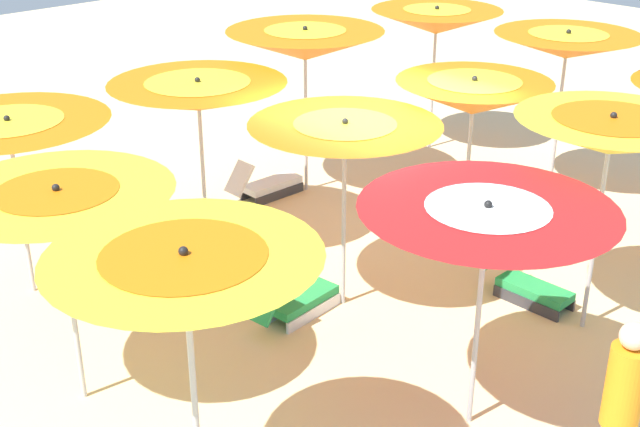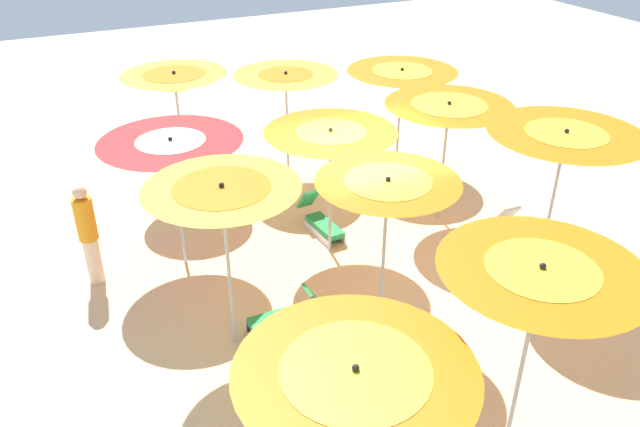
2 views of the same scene
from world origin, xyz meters
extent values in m
cube|color=beige|center=(0.00, 0.00, -0.02)|extent=(37.59, 37.59, 0.04)
cylinder|color=#B2B2B7|center=(1.96, -4.10, 1.13)|extent=(0.05, 0.05, 2.26)
cone|color=yellow|center=(1.96, -4.10, 2.26)|extent=(1.97, 1.97, 0.36)
cone|color=orange|center=(1.96, -4.10, 2.33)|extent=(1.17, 1.17, 0.21)
sphere|color=black|center=(1.96, -4.10, 2.47)|extent=(0.07, 0.07, 0.07)
cylinder|color=#B2B2B7|center=(2.67, -1.51, 1.03)|extent=(0.05, 0.05, 2.05)
cone|color=red|center=(2.67, -1.51, 2.05)|extent=(2.22, 2.22, 0.31)
cone|color=white|center=(2.67, -1.51, 2.14)|extent=(1.07, 1.07, 0.15)
sphere|color=black|center=(2.67, -1.51, 2.24)|extent=(0.07, 0.07, 0.07)
cylinder|color=#B2B2B7|center=(2.54, 0.77, 1.13)|extent=(0.05, 0.05, 2.26)
cone|color=yellow|center=(2.54, 0.77, 2.26)|extent=(1.98, 1.98, 0.39)
cone|color=orange|center=(2.54, 0.77, 2.34)|extent=(1.22, 1.22, 0.24)
sphere|color=black|center=(2.54, 0.77, 2.48)|extent=(0.07, 0.07, 0.07)
cylinder|color=#B2B2B7|center=(-0.21, -3.92, 1.02)|extent=(0.05, 0.05, 2.04)
cone|color=yellow|center=(-0.21, -3.92, 2.04)|extent=(2.10, 2.10, 0.32)
cone|color=orange|center=(-0.21, -3.92, 2.12)|extent=(1.10, 1.10, 0.17)
sphere|color=black|center=(-0.21, -3.92, 2.23)|extent=(0.07, 0.07, 0.07)
cylinder|color=#B2B2B7|center=(0.30, -0.79, 1.02)|extent=(0.05, 0.05, 2.05)
cone|color=orange|center=(0.30, -0.79, 2.05)|extent=(2.12, 2.12, 0.34)
cone|color=yellow|center=(0.30, -0.79, 2.13)|extent=(1.13, 1.13, 0.18)
sphere|color=black|center=(0.30, -0.79, 2.25)|extent=(0.07, 0.07, 0.07)
cylinder|color=#B2B2B7|center=(0.48, 1.27, 1.06)|extent=(0.05, 0.05, 2.11)
cone|color=orange|center=(0.48, 1.27, 2.11)|extent=(1.92, 1.92, 0.42)
cone|color=yellow|center=(0.48, 1.27, 2.20)|extent=(1.15, 1.15, 0.25)
sphere|color=black|center=(0.48, 1.27, 2.35)|extent=(0.07, 0.07, 0.07)
cylinder|color=#B2B2B7|center=(0.22, 3.81, 1.14)|extent=(0.05, 0.05, 2.29)
cone|color=orange|center=(0.22, 3.81, 2.29)|extent=(2.08, 2.08, 0.36)
cone|color=yellow|center=(0.22, 3.81, 2.38)|extent=(1.12, 1.12, 0.19)
sphere|color=black|center=(0.22, 3.81, 2.50)|extent=(0.07, 0.07, 0.07)
cylinder|color=#B2B2B7|center=(-2.52, -3.27, 0.98)|extent=(0.05, 0.05, 1.96)
cone|color=orange|center=(-2.52, -3.27, 1.96)|extent=(2.27, 2.27, 0.38)
cone|color=yellow|center=(-2.52, -3.27, 2.06)|extent=(1.23, 1.23, 0.21)
sphere|color=black|center=(-2.52, -3.27, 2.18)|extent=(0.07, 0.07, 0.07)
cylinder|color=#B2B2B7|center=(-2.07, -0.99, 1.03)|extent=(0.05, 0.05, 2.06)
cone|color=orange|center=(-2.07, -0.99, 2.06)|extent=(2.24, 2.24, 0.37)
cone|color=yellow|center=(-2.07, -0.99, 2.14)|extent=(1.32, 1.32, 0.22)
sphere|color=black|center=(-2.07, -0.99, 2.27)|extent=(0.07, 0.07, 0.07)
cylinder|color=#B2B2B7|center=(-2.51, 1.27, 1.13)|extent=(0.05, 0.05, 2.26)
cone|color=orange|center=(-2.51, 1.27, 2.26)|extent=(2.30, 2.30, 0.44)
cone|color=yellow|center=(-2.51, 1.27, 2.37)|extent=(1.18, 1.18, 0.23)
sphere|color=black|center=(-2.51, 1.27, 2.51)|extent=(0.07, 0.07, 0.07)
cylinder|color=#B2B2B7|center=(-2.41, 4.15, 1.10)|extent=(0.05, 0.05, 2.20)
cone|color=orange|center=(-2.41, 4.15, 2.20)|extent=(2.17, 2.17, 0.41)
cone|color=yellow|center=(-2.41, 4.15, 2.30)|extent=(1.11, 1.11, 0.21)
sphere|color=black|center=(-2.41, 4.15, 2.43)|extent=(0.07, 0.07, 0.07)
cube|color=#333338|center=(-2.88, 0.74, 0.07)|extent=(0.06, 0.94, 0.14)
cube|color=#333338|center=(-2.53, 0.73, 0.07)|extent=(0.06, 0.94, 0.14)
cube|color=white|center=(-2.70, 0.74, 0.19)|extent=(0.37, 0.94, 0.10)
cube|color=white|center=(-2.72, 0.12, 0.45)|extent=(0.36, 0.35, 0.45)
cube|color=#333338|center=(1.88, 0.98, 0.07)|extent=(0.88, 0.04, 0.14)
cube|color=#333338|center=(1.88, 0.64, 0.07)|extent=(0.88, 0.04, 0.14)
cube|color=green|center=(1.88, 0.81, 0.19)|extent=(0.88, 0.35, 0.10)
cube|color=green|center=(1.33, 0.81, 0.41)|extent=(0.26, 0.34, 0.37)
cube|color=silver|center=(0.00, -1.31, 0.07)|extent=(0.11, 0.90, 0.14)
cube|color=silver|center=(0.32, -1.28, 0.07)|extent=(0.11, 0.90, 0.14)
cube|color=green|center=(0.16, -1.29, 0.19)|extent=(0.39, 0.92, 0.10)
cube|color=green|center=(0.21, -1.90, 0.46)|extent=(0.34, 0.39, 0.46)
cylinder|color=orange|center=(4.09, -1.55, 1.16)|extent=(0.30, 0.30, 0.70)
sphere|color=beige|center=(4.09, -1.55, 1.62)|extent=(0.22, 0.22, 0.22)
sphere|color=white|center=(-4.93, 2.43, 0.14)|extent=(0.27, 0.27, 0.27)
camera|label=1|loc=(6.32, -7.03, 5.10)|focal=47.50mm
camera|label=2|loc=(4.36, 7.54, 5.99)|focal=35.54mm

